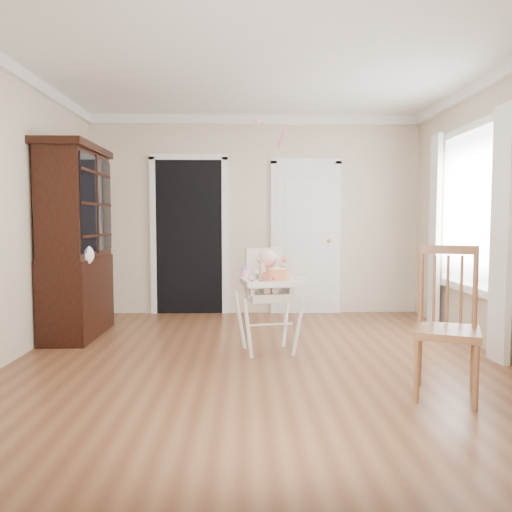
{
  "coord_description": "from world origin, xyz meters",
  "views": [
    {
      "loc": [
        -0.15,
        -4.37,
        1.27
      ],
      "look_at": [
        -0.03,
        0.31,
        0.94
      ],
      "focal_mm": 35.0,
      "sensor_mm": 36.0,
      "label": 1
    }
  ],
  "objects_px": {
    "cake": "(278,275)",
    "dining_chair": "(447,327)",
    "sippy_cup": "(245,273)",
    "china_cabinet": "(77,241)",
    "high_chair": "(268,287)"
  },
  "relations": [
    {
      "from": "cake",
      "to": "dining_chair",
      "type": "height_order",
      "value": "dining_chair"
    },
    {
      "from": "sippy_cup",
      "to": "china_cabinet",
      "type": "bearing_deg",
      "value": 154.81
    },
    {
      "from": "dining_chair",
      "to": "high_chair",
      "type": "bearing_deg",
      "value": 156.85
    },
    {
      "from": "high_chair",
      "to": "sippy_cup",
      "type": "distance_m",
      "value": 0.3
    },
    {
      "from": "cake",
      "to": "sippy_cup",
      "type": "bearing_deg",
      "value": 160.4
    },
    {
      "from": "high_chair",
      "to": "china_cabinet",
      "type": "distance_m",
      "value": 2.24
    },
    {
      "from": "high_chair",
      "to": "cake",
      "type": "height_order",
      "value": "high_chair"
    },
    {
      "from": "high_chair",
      "to": "china_cabinet",
      "type": "relative_size",
      "value": 0.49
    },
    {
      "from": "cake",
      "to": "sippy_cup",
      "type": "height_order",
      "value": "sippy_cup"
    },
    {
      "from": "china_cabinet",
      "to": "sippy_cup",
      "type": "bearing_deg",
      "value": -25.19
    },
    {
      "from": "high_chair",
      "to": "cake",
      "type": "xyz_separation_m",
      "value": [
        0.08,
        -0.23,
        0.14
      ]
    },
    {
      "from": "cake",
      "to": "china_cabinet",
      "type": "distance_m",
      "value": 2.38
    },
    {
      "from": "china_cabinet",
      "to": "dining_chair",
      "type": "bearing_deg",
      "value": -31.06
    },
    {
      "from": "sippy_cup",
      "to": "china_cabinet",
      "type": "distance_m",
      "value": 2.06
    },
    {
      "from": "cake",
      "to": "sippy_cup",
      "type": "xyz_separation_m",
      "value": [
        -0.3,
        0.11,
        0.01
      ]
    }
  ]
}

